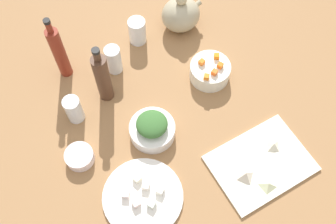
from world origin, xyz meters
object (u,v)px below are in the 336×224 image
(cutting_board, at_px, (261,163))
(teapot, at_px, (181,14))
(drinking_glass_1, at_px, (114,60))
(bowl_small_side, at_px, (80,157))
(drinking_glass_0, at_px, (74,109))
(bowl_carrots, at_px, (210,71))
(bottle_0, at_px, (103,78))
(drinking_glass_2, at_px, (137,31))
(plate_tofu, at_px, (143,197))
(bowl_greens, at_px, (152,130))
(bottle_1, at_px, (59,52))

(cutting_board, distance_m, teapot, 0.64)
(teapot, height_order, drinking_glass_1, teapot)
(bowl_small_side, bearing_deg, drinking_glass_0, 72.14)
(cutting_board, height_order, bowl_carrots, bowl_carrots)
(cutting_board, xyz_separation_m, bowl_carrots, (0.03, 0.37, 0.03))
(bowl_carrots, xyz_separation_m, bottle_0, (-0.36, 0.11, 0.08))
(teapot, distance_m, drinking_glass_2, 0.18)
(cutting_board, distance_m, drinking_glass_2, 0.66)
(bowl_carrots, bearing_deg, teapot, 84.60)
(bowl_carrots, height_order, bottle_0, bottle_0)
(plate_tofu, relative_size, drinking_glass_0, 2.39)
(bowl_carrots, bearing_deg, bottle_0, 163.81)
(bowl_greens, bearing_deg, bowl_carrots, 20.41)
(bowl_small_side, bearing_deg, bowl_carrots, 8.10)
(bowl_carrots, relative_size, drinking_glass_0, 1.37)
(cutting_board, distance_m, drinking_glass_1, 0.63)
(cutting_board, height_order, bottle_1, bottle_1)
(plate_tofu, relative_size, bottle_1, 0.90)
(teapot, xyz_separation_m, drinking_glass_0, (-0.52, -0.18, -0.01))
(cutting_board, height_order, bowl_small_side, bowl_small_side)
(cutting_board, bearing_deg, drinking_glass_0, 135.80)
(bowl_greens, bearing_deg, plate_tofu, -125.31)
(plate_tofu, distance_m, bowl_greens, 0.22)
(bowl_carrots, height_order, teapot, teapot)
(bowl_small_side, height_order, bottle_1, bottle_1)
(bottle_0, bearing_deg, teapot, 21.56)
(bottle_0, relative_size, bottle_1, 0.93)
(plate_tofu, height_order, bottle_1, bottle_1)
(bowl_carrots, relative_size, drinking_glass_2, 1.40)
(plate_tofu, xyz_separation_m, bottle_1, (-0.03, 0.56, 0.11))
(bottle_0, xyz_separation_m, drinking_glass_0, (-0.13, -0.03, -0.06))
(cutting_board, height_order, drinking_glass_0, drinking_glass_0)
(cutting_board, bearing_deg, drinking_glass_2, 100.79)
(teapot, distance_m, drinking_glass_1, 0.32)
(bottle_1, bearing_deg, bottle_0, -60.89)
(bowl_small_side, height_order, drinking_glass_0, drinking_glass_0)
(plate_tofu, relative_size, drinking_glass_2, 2.44)
(plate_tofu, xyz_separation_m, bowl_small_side, (-0.12, 0.21, 0.01))
(bottle_0, bearing_deg, bowl_small_side, -134.26)
(bowl_greens, xyz_separation_m, bottle_1, (-0.16, 0.38, 0.10))
(cutting_board, relative_size, bowl_greens, 2.05)
(drinking_glass_1, bearing_deg, plate_tofu, -105.00)
(bottle_0, height_order, drinking_glass_1, bottle_0)
(bowl_carrots, relative_size, teapot, 0.88)
(bowl_greens, height_order, bowl_carrots, bowl_carrots)
(bowl_greens, distance_m, bottle_1, 0.42)
(bowl_carrots, relative_size, bottle_1, 0.51)
(bowl_greens, height_order, drinking_glass_2, drinking_glass_2)
(bowl_small_side, distance_m, drinking_glass_1, 0.37)
(drinking_glass_2, bearing_deg, bottle_0, -140.81)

